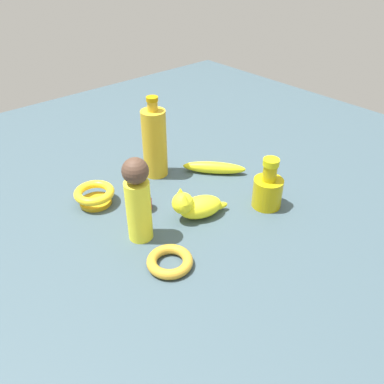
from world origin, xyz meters
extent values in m
plane|color=#384C56|center=(0.00, 0.00, 0.00)|extent=(2.00, 2.00, 0.00)
ellipsoid|color=yellow|center=(-0.05, 0.02, 0.03)|extent=(0.10, 0.13, 0.06)
sphere|color=yellow|center=(-0.04, 0.06, 0.05)|extent=(0.06, 0.06, 0.06)
cone|color=yellow|center=(-0.05, 0.07, 0.08)|extent=(0.03, 0.03, 0.03)
cone|color=yellow|center=(-0.02, 0.06, 0.08)|extent=(0.03, 0.03, 0.03)
ellipsoid|color=yellow|center=(-0.07, -0.03, 0.02)|extent=(0.04, 0.06, 0.02)
ellipsoid|color=yellow|center=(0.08, -0.16, 0.02)|extent=(0.17, 0.16, 0.04)
cylinder|color=red|center=(0.07, 0.11, 0.02)|extent=(0.05, 0.05, 0.03)
cylinder|color=gold|center=(0.07, 0.11, 0.03)|extent=(0.04, 0.04, 0.00)
cylinder|color=black|center=(0.07, 0.11, 0.04)|extent=(0.04, 0.04, 0.01)
cylinder|color=gold|center=(0.18, 0.19, 0.01)|extent=(0.09, 0.09, 0.01)
torus|color=yellow|center=(0.18, 0.19, 0.04)|extent=(0.11, 0.11, 0.02)
cylinder|color=gold|center=(0.20, -0.03, 0.10)|extent=(0.07, 0.07, 0.21)
cylinder|color=gold|center=(0.20, -0.03, 0.22)|extent=(0.03, 0.03, 0.03)
cylinder|color=#B88807|center=(0.20, -0.03, 0.24)|extent=(0.03, 0.03, 0.01)
cylinder|color=yellow|center=(-0.02, 0.18, 0.08)|extent=(0.08, 0.08, 0.16)
sphere|color=#4E3629|center=(-0.02, 0.18, 0.19)|extent=(0.06, 0.06, 0.06)
cylinder|color=#B6A10E|center=(-0.13, -0.15, 0.04)|extent=(0.08, 0.08, 0.08)
cylinder|color=#B6A10E|center=(-0.13, -0.15, 0.10)|extent=(0.04, 0.04, 0.04)
cylinder|color=#C9C611|center=(-0.13, -0.15, 0.13)|extent=(0.04, 0.04, 0.02)
torus|color=gold|center=(-0.14, 0.19, 0.01)|extent=(0.11, 0.11, 0.02)
camera|label=1|loc=(-0.67, 0.59, 0.64)|focal=37.35mm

